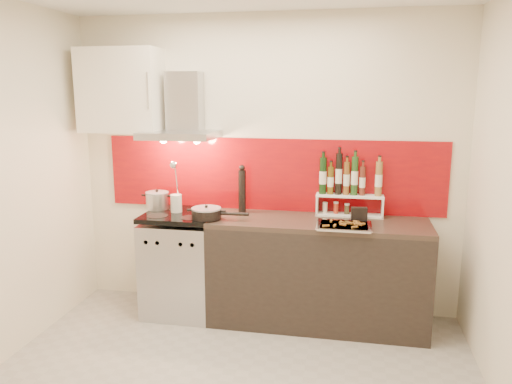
% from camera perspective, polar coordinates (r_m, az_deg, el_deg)
% --- Properties ---
extents(back_wall, '(3.40, 0.02, 2.60)m').
position_cam_1_polar(back_wall, '(4.42, 1.11, 3.06)').
color(back_wall, silver).
rests_on(back_wall, ground).
extents(backsplash, '(3.00, 0.02, 0.64)m').
position_cam_1_polar(backsplash, '(4.41, 1.72, 1.99)').
color(backsplash, maroon).
rests_on(backsplash, back_wall).
extents(range_stove, '(0.60, 0.60, 0.91)m').
position_cam_1_polar(range_stove, '(4.51, -8.49, -8.14)').
color(range_stove, '#B7B7BA').
rests_on(range_stove, ground).
extents(counter, '(1.80, 0.60, 0.90)m').
position_cam_1_polar(counter, '(4.29, 7.05, -9.07)').
color(counter, black).
rests_on(counter, ground).
extents(range_hood, '(0.62, 0.50, 0.61)m').
position_cam_1_polar(range_hood, '(4.39, -8.38, 8.70)').
color(range_hood, '#B7B7BA').
rests_on(range_hood, back_wall).
extents(upper_cabinet, '(0.70, 0.35, 0.72)m').
position_cam_1_polar(upper_cabinet, '(4.59, -15.14, 11.14)').
color(upper_cabinet, white).
rests_on(upper_cabinet, back_wall).
extents(stock_pot, '(0.21, 0.21, 0.18)m').
position_cam_1_polar(stock_pot, '(4.55, -11.21, -0.93)').
color(stock_pot, '#B7B7BA').
rests_on(stock_pot, range_stove).
extents(saute_pan, '(0.48, 0.25, 0.11)m').
position_cam_1_polar(saute_pan, '(4.15, -5.58, -2.41)').
color(saute_pan, black).
rests_on(saute_pan, range_stove).
extents(utensil_jar, '(0.10, 0.15, 0.47)m').
position_cam_1_polar(utensil_jar, '(4.37, -9.14, -0.65)').
color(utensil_jar, silver).
rests_on(utensil_jar, range_stove).
extents(pepper_mill, '(0.07, 0.07, 0.42)m').
position_cam_1_polar(pepper_mill, '(4.35, -1.60, 0.29)').
color(pepper_mill, black).
rests_on(pepper_mill, counter).
extents(step_shelf, '(0.57, 0.15, 0.54)m').
position_cam_1_polar(step_shelf, '(4.29, 10.40, 0.47)').
color(step_shelf, white).
rests_on(step_shelf, counter).
extents(caddy_box, '(0.13, 0.07, 0.11)m').
position_cam_1_polar(caddy_box, '(4.16, 11.70, -2.49)').
color(caddy_box, black).
rests_on(caddy_box, counter).
extents(baking_tray, '(0.43, 0.33, 0.03)m').
position_cam_1_polar(baking_tray, '(3.96, 10.05, -3.81)').
color(baking_tray, silver).
rests_on(baking_tray, counter).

